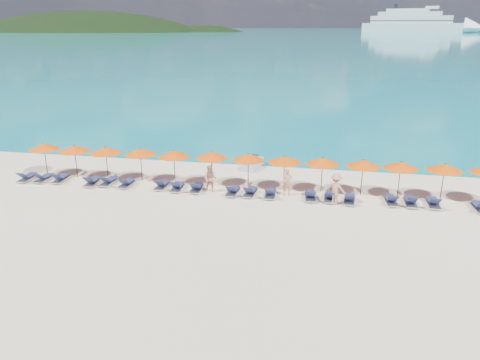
# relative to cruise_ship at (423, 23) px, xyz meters

# --- Properties ---
(ground) EXTENTS (1400.00, 1400.00, 0.00)m
(ground) POSITION_rel_cruise_ship_xyz_m (-104.25, -570.49, -9.66)
(ground) COLOR beige
(sea) EXTENTS (1600.00, 1300.00, 0.01)m
(sea) POSITION_rel_cruise_ship_xyz_m (-104.25, 89.51, -9.66)
(sea) COLOR #1FA9B2
(sea) RESTS_ON ground
(headland_main) EXTENTS (374.00, 242.00, 126.50)m
(headland_main) POSITION_rel_cruise_ship_xyz_m (-404.25, -30.49, -47.66)
(headland_main) COLOR black
(headland_main) RESTS_ON ground
(headland_small) EXTENTS (162.00, 126.00, 85.50)m
(headland_small) POSITION_rel_cruise_ship_xyz_m (-254.25, -10.49, -44.66)
(headland_small) COLOR black
(headland_small) RESTS_ON ground
(cruise_ship) EXTENTS (132.87, 64.02, 37.12)m
(cruise_ship) POSITION_rel_cruise_ship_xyz_m (0.00, 0.00, 0.00)
(cruise_ship) COLOR silver
(cruise_ship) RESTS_ON ground
(jetski) EXTENTS (1.29, 2.49, 0.85)m
(jetski) POSITION_rel_cruise_ship_xyz_m (-104.55, -561.07, -9.31)
(jetski) COLOR #B8B5D0
(jetski) RESTS_ON ground
(beachgoer_a) EXTENTS (0.70, 0.57, 1.66)m
(beachgoer_a) POSITION_rel_cruise_ship_xyz_m (-101.53, -566.33, -8.83)
(beachgoer_a) COLOR tan
(beachgoer_a) RESTS_ON ground
(beachgoer_b) EXTENTS (0.84, 0.48, 1.73)m
(beachgoer_b) POSITION_rel_cruise_ship_xyz_m (-106.28, -566.65, -8.80)
(beachgoer_b) COLOR tan
(beachgoer_b) RESTS_ON ground
(beachgoer_c) EXTENTS (1.30, 0.88, 1.85)m
(beachgoer_c) POSITION_rel_cruise_ship_xyz_m (-98.66, -567.21, -8.74)
(beachgoer_c) COLOR tan
(beachgoer_c) RESTS_ON ground
(umbrella_0) EXTENTS (2.10, 2.10, 2.28)m
(umbrella_0) POSITION_rel_cruise_ship_xyz_m (-118.31, -565.35, -7.64)
(umbrella_0) COLOR black
(umbrella_0) RESTS_ON ground
(umbrella_1) EXTENTS (2.10, 2.10, 2.28)m
(umbrella_1) POSITION_rel_cruise_ship_xyz_m (-115.98, -565.45, -7.64)
(umbrella_1) COLOR black
(umbrella_1) RESTS_ON ground
(umbrella_2) EXTENTS (2.10, 2.10, 2.28)m
(umbrella_2) POSITION_rel_cruise_ship_xyz_m (-113.72, -565.47, -7.64)
(umbrella_2) COLOR black
(umbrella_2) RESTS_ON ground
(umbrella_3) EXTENTS (2.10, 2.10, 2.28)m
(umbrella_3) POSITION_rel_cruise_ship_xyz_m (-111.33, -565.35, -7.64)
(umbrella_3) COLOR black
(umbrella_3) RESTS_ON ground
(umbrella_4) EXTENTS (2.10, 2.10, 2.28)m
(umbrella_4) POSITION_rel_cruise_ship_xyz_m (-108.98, -565.49, -7.64)
(umbrella_4) COLOR black
(umbrella_4) RESTS_ON ground
(umbrella_5) EXTENTS (2.10, 2.10, 2.28)m
(umbrella_5) POSITION_rel_cruise_ship_xyz_m (-106.50, -565.34, -7.64)
(umbrella_5) COLOR black
(umbrella_5) RESTS_ON ground
(umbrella_6) EXTENTS (2.10, 2.10, 2.28)m
(umbrella_6) POSITION_rel_cruise_ship_xyz_m (-104.13, -565.31, -7.64)
(umbrella_6) COLOR black
(umbrella_6) RESTS_ON ground
(umbrella_7) EXTENTS (2.10, 2.10, 2.28)m
(umbrella_7) POSITION_rel_cruise_ship_xyz_m (-101.84, -565.40, -7.64)
(umbrella_7) COLOR black
(umbrella_7) RESTS_ON ground
(umbrella_8) EXTENTS (2.10, 2.10, 2.28)m
(umbrella_8) POSITION_rel_cruise_ship_xyz_m (-99.51, -565.35, -7.64)
(umbrella_8) COLOR black
(umbrella_8) RESTS_ON ground
(umbrella_9) EXTENTS (2.10, 2.10, 2.28)m
(umbrella_9) POSITION_rel_cruise_ship_xyz_m (-97.11, -565.39, -7.64)
(umbrella_9) COLOR black
(umbrella_9) RESTS_ON ground
(umbrella_10) EXTENTS (2.10, 2.10, 2.28)m
(umbrella_10) POSITION_rel_cruise_ship_xyz_m (-94.93, -565.37, -7.64)
(umbrella_10) COLOR black
(umbrella_10) RESTS_ON ground
(umbrella_11) EXTENTS (2.10, 2.10, 2.28)m
(umbrella_11) POSITION_rel_cruise_ship_xyz_m (-92.47, -565.34, -7.64)
(umbrella_11) COLOR black
(umbrella_11) RESTS_ON ground
(lounger_0) EXTENTS (0.67, 1.72, 0.66)m
(lounger_0) POSITION_rel_cruise_ship_xyz_m (-118.90, -566.76, -9.42)
(lounger_0) COLOR silver
(lounger_0) RESTS_ON ground
(lounger_1) EXTENTS (0.67, 1.72, 0.66)m
(lounger_1) POSITION_rel_cruise_ship_xyz_m (-117.74, -566.67, -9.42)
(lounger_1) COLOR silver
(lounger_1) RESTS_ON ground
(lounger_2) EXTENTS (0.74, 1.74, 0.66)m
(lounger_2) POSITION_rel_cruise_ship_xyz_m (-116.57, -566.54, -9.42)
(lounger_2) COLOR silver
(lounger_2) RESTS_ON ground
(lounger_3) EXTENTS (0.76, 1.74, 0.66)m
(lounger_3) POSITION_rel_cruise_ship_xyz_m (-114.20, -566.77, -9.42)
(lounger_3) COLOR silver
(lounger_3) RESTS_ON ground
(lounger_4) EXTENTS (0.72, 1.73, 0.66)m
(lounger_4) POSITION_rel_cruise_ship_xyz_m (-113.17, -566.51, -9.42)
(lounger_4) COLOR silver
(lounger_4) RESTS_ON ground
(lounger_5) EXTENTS (0.64, 1.71, 0.66)m
(lounger_5) POSITION_rel_cruise_ship_xyz_m (-111.86, -566.62, -9.42)
(lounger_5) COLOR silver
(lounger_5) RESTS_ON ground
(lounger_6) EXTENTS (0.67, 1.72, 0.66)m
(lounger_6) POSITION_rel_cruise_ship_xyz_m (-109.48, -566.51, -9.42)
(lounger_6) COLOR silver
(lounger_6) RESTS_ON ground
(lounger_7) EXTENTS (0.71, 1.73, 0.66)m
(lounger_7) POSITION_rel_cruise_ship_xyz_m (-108.41, -566.68, -9.42)
(lounger_7) COLOR silver
(lounger_7) RESTS_ON ground
(lounger_8) EXTENTS (0.73, 1.74, 0.66)m
(lounger_8) POSITION_rel_cruise_ship_xyz_m (-107.18, -566.64, -9.42)
(lounger_8) COLOR silver
(lounger_8) RESTS_ON ground
(lounger_9) EXTENTS (0.69, 1.72, 0.66)m
(lounger_9) POSITION_rel_cruise_ship_xyz_m (-104.83, -566.79, -9.42)
(lounger_9) COLOR silver
(lounger_9) RESTS_ON ground
(lounger_10) EXTENTS (0.76, 1.75, 0.66)m
(lounger_10) POSITION_rel_cruise_ship_xyz_m (-103.74, -566.73, -9.42)
(lounger_10) COLOR silver
(lounger_10) RESTS_ON ground
(lounger_11) EXTENTS (0.69, 1.72, 0.66)m
(lounger_11) POSITION_rel_cruise_ship_xyz_m (-102.51, -566.78, -9.42)
(lounger_11) COLOR silver
(lounger_11) RESTS_ON ground
(lounger_12) EXTENTS (0.76, 1.75, 0.66)m
(lounger_12) POSITION_rel_cruise_ship_xyz_m (-100.11, -566.74, -9.42)
(lounger_12) COLOR silver
(lounger_12) RESTS_ON ground
(lounger_13) EXTENTS (0.62, 1.70, 0.66)m
(lounger_13) POSITION_rel_cruise_ship_xyz_m (-98.97, -566.71, -9.42)
(lounger_13) COLOR silver
(lounger_13) RESTS_ON ground
(lounger_14) EXTENTS (0.74, 1.74, 0.66)m
(lounger_14) POSITION_rel_cruise_ship_xyz_m (-97.83, -566.88, -9.42)
(lounger_14) COLOR silver
(lounger_14) RESTS_ON ground
(lounger_15) EXTENTS (0.76, 1.75, 0.66)m
(lounger_15) POSITION_rel_cruise_ship_xyz_m (-95.46, -566.58, -9.42)
(lounger_15) COLOR silver
(lounger_15) RESTS_ON ground
(lounger_16) EXTENTS (0.63, 1.70, 0.66)m
(lounger_16) POSITION_rel_cruise_ship_xyz_m (-94.38, -566.60, -9.42)
(lounger_16) COLOR silver
(lounger_16) RESTS_ON ground
(lounger_17) EXTENTS (0.64, 1.71, 0.66)m
(lounger_17) POSITION_rel_cruise_ship_xyz_m (-93.11, -566.57, -9.42)
(lounger_17) COLOR silver
(lounger_17) RESTS_ON ground
(lounger_18) EXTENTS (0.72, 1.73, 0.66)m
(lounger_18) POSITION_rel_cruise_ship_xyz_m (-90.68, -566.76, -9.42)
(lounger_18) COLOR silver
(lounger_18) RESTS_ON ground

